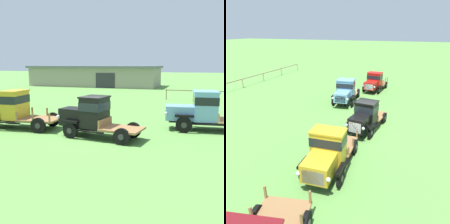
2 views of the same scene
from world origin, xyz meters
The scene contains 6 objects.
ground_plane centered at (0.00, 0.00, 0.00)m, with size 240.00×240.00×0.00m, color #5B9342.
paddock_fence centered at (10.38, 17.45, 0.88)m, with size 17.58×0.59×1.17m.
vintage_truck_second_in_line centered at (-5.30, 0.85, 1.16)m, with size 4.92×2.29×2.28m.
vintage_truck_midrow_center centered at (0.01, 0.33, 1.13)m, with size 4.72×2.18×2.18m.
vintage_truck_far_side centered at (5.46, 3.73, 1.20)m, with size 5.15×2.42×2.30m.
vintage_truck_back_of_row centered at (10.68, 2.08, 1.11)m, with size 4.70×2.32×2.16m.
Camera 2 is at (-13.75, -3.00, 6.82)m, focal length 35.00 mm.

